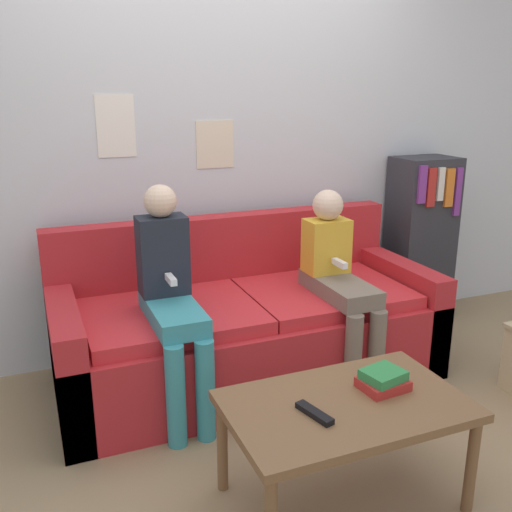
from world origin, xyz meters
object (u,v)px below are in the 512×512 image
at_px(couch, 247,327).
at_px(bookshelf, 420,240).
at_px(tv_remote, 314,413).
at_px(person_left, 171,293).
at_px(person_right, 339,277).
at_px(coffee_table, 346,413).

height_order(couch, bookshelf, bookshelf).
xyz_separation_m(tv_remote, bookshelf, (1.60, 1.48, 0.12)).
xyz_separation_m(person_left, bookshelf, (1.89, 0.54, -0.06)).
bearing_deg(couch, tv_remote, -99.19).
relative_size(person_left, person_right, 1.08).
bearing_deg(person_right, couch, 154.37).
xyz_separation_m(couch, person_left, (-0.47, -0.21, 0.34)).
bearing_deg(bookshelf, person_right, -150.37).
bearing_deg(tv_remote, bookshelf, 28.02).
distance_m(couch, person_right, 0.59).
relative_size(person_left, tv_remote, 6.54).
bearing_deg(coffee_table, person_left, 116.17).
height_order(coffee_table, person_right, person_right).
relative_size(coffee_table, tv_remote, 5.26).
distance_m(coffee_table, bookshelf, 2.05).
bearing_deg(person_left, tv_remote, -73.14).
bearing_deg(coffee_table, couch, 88.55).
xyz_separation_m(person_right, tv_remote, (-0.64, -0.93, -0.15)).
bearing_deg(person_right, bookshelf, 29.63).
relative_size(couch, person_left, 1.82).
distance_m(couch, person_left, 0.62).
distance_m(person_left, person_right, 0.93).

